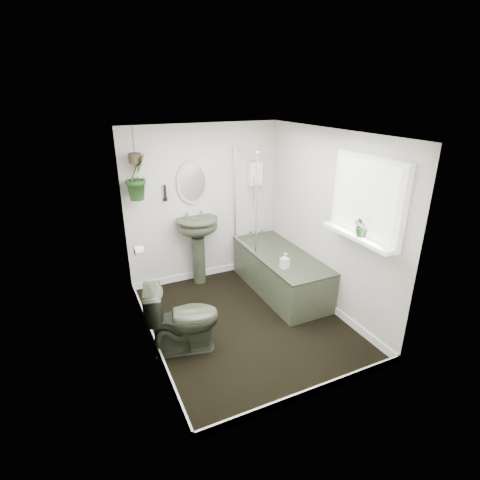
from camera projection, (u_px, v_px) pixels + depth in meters
name	position (u px, v px, depth m)	size (l,w,h in m)	color
floor	(245.00, 322.00, 4.73)	(2.30, 2.80, 0.02)	black
ceiling	(246.00, 132.00, 3.86)	(2.30, 2.80, 0.02)	white
wall_back	(204.00, 205.00, 5.48)	(2.30, 0.02, 2.30)	beige
wall_front	(319.00, 293.00, 3.11)	(2.30, 0.02, 2.30)	beige
wall_left	(144.00, 254.00, 3.84)	(0.02, 2.80, 2.30)	beige
wall_right	(328.00, 222.00, 4.75)	(0.02, 2.80, 2.30)	beige
skirting	(245.00, 318.00, 4.70)	(2.30, 2.80, 0.10)	white
bathtub	(280.00, 272.00, 5.35)	(0.72, 1.72, 0.58)	#2C3223
bath_screen	(245.00, 199.00, 5.26)	(0.04, 0.72, 1.40)	silver
shower_box	(255.00, 174.00, 5.58)	(0.20, 0.10, 0.35)	white
oval_mirror	(193.00, 183.00, 5.25)	(0.46, 0.03, 0.62)	#B8B097
wall_sconce	(165.00, 193.00, 5.12)	(0.04, 0.04, 0.22)	black
toilet_roll_holder	(139.00, 250.00, 4.55)	(0.11, 0.11, 0.11)	white
window_recess	(368.00, 198.00, 3.94)	(0.08, 1.00, 0.90)	white
window_sill	(358.00, 236.00, 4.07)	(0.18, 1.00, 0.04)	white
window_blinds	(364.00, 199.00, 3.92)	(0.01, 0.86, 0.76)	white
toilet	(183.00, 318.00, 4.08)	(0.45, 0.79, 0.80)	#2C3223
pedestal_sink	(199.00, 251.00, 5.51)	(0.60, 0.51, 1.02)	#2C3223
sill_plant	(363.00, 226.00, 3.99)	(0.21, 0.18, 0.23)	black
hanging_plant	(137.00, 177.00, 4.78)	(0.33, 0.26, 0.60)	black
soap_bottle	(285.00, 261.00, 4.78)	(0.10, 0.10, 0.21)	black
hanging_pot	(135.00, 158.00, 4.69)	(0.16, 0.16, 0.12)	#352B1D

